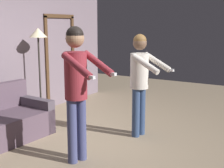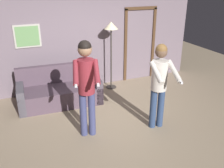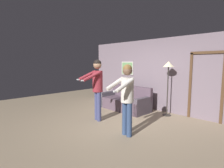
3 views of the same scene
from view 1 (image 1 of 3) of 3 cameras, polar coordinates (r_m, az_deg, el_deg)
ground_plane at (r=5.02m, az=-3.29°, el=-10.86°), size 12.00×12.00×0.00m
torchiere_lamp at (r=6.29m, az=-13.32°, el=7.45°), size 0.36×0.36×1.79m
person_standing_left at (r=4.11m, az=-6.47°, el=0.65°), size 0.55×0.76×1.83m
person_standing_right at (r=5.13m, az=5.18°, el=1.57°), size 0.50×0.71×1.70m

